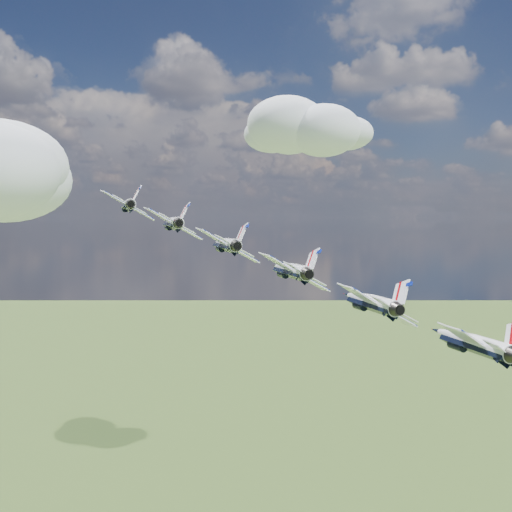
# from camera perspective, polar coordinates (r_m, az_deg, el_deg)

# --- Properties ---
(cloud_far) EXTENTS (60.59, 47.61, 23.81)m
(cloud_far) POSITION_cam_1_polar(r_m,az_deg,el_deg) (274.45, 5.39, 12.40)
(cloud_far) COLOR white
(jet_0) EXTENTS (14.59, 16.59, 8.21)m
(jet_0) POSITION_cam_1_polar(r_m,az_deg,el_deg) (98.81, -12.68, 5.00)
(jet_0) COLOR white
(jet_1) EXTENTS (14.59, 16.59, 8.21)m
(jet_1) POSITION_cam_1_polar(r_m,az_deg,el_deg) (89.42, -8.35, 3.31)
(jet_1) COLOR white
(jet_2) EXTENTS (14.59, 16.59, 8.21)m
(jet_2) POSITION_cam_1_polar(r_m,az_deg,el_deg) (80.75, -3.07, 1.22)
(jet_2) COLOR white
(jet_3) EXTENTS (14.59, 16.59, 8.21)m
(jet_3) POSITION_cam_1_polar(r_m,az_deg,el_deg) (73.05, 3.39, -1.35)
(jet_3) COLOR silver
(jet_4) EXTENTS (14.59, 16.59, 8.21)m
(jet_4) POSITION_cam_1_polar(r_m,az_deg,el_deg) (66.67, 11.25, -4.45)
(jet_4) COLOR white
(jet_5) EXTENTS (14.59, 16.59, 8.21)m
(jet_5) POSITION_cam_1_polar(r_m,az_deg,el_deg) (62.01, 20.60, -7.99)
(jet_5) COLOR white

